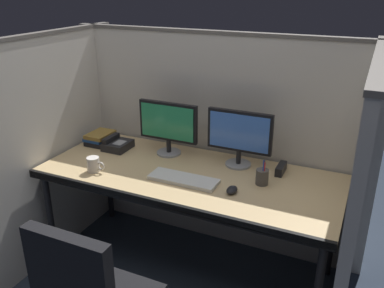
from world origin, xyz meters
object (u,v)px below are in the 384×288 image
Objects in this scene: red_stapler at (281,169)px; book_stack at (100,138)px; monitor_right at (239,135)px; desk_phone at (117,144)px; computer_mouse at (232,190)px; monitor_left at (168,125)px; coffee_mug at (94,164)px; keyboard_main at (183,179)px; pen_cup at (262,177)px; desk at (188,181)px.

red_stapler is 0.70× the size of book_stack.
monitor_right is 0.91m from desk_phone.
computer_mouse is (0.09, -0.37, -0.20)m from monitor_right.
monitor_left reaches higher than coffee_mug.
pen_cup reaches higher than keyboard_main.
book_stack is (-0.56, -0.04, -0.17)m from monitor_left.
monitor_left is 2.26× the size of desk_phone.
coffee_mug is at bearing -123.72° from monitor_left.
monitor_left is 0.51m from monitor_right.
book_stack reaches higher than red_stapler.
keyboard_main is at bearing -19.62° from book_stack.
keyboard_main is 0.48m from pen_cup.
coffee_mug is (-0.56, -0.22, 0.10)m from desk.
computer_mouse is at bearing -19.20° from desk.
keyboard_main is 2.87× the size of red_stapler.
coffee_mug is 0.49m from book_stack.
keyboard_main is 0.32m from computer_mouse.
book_stack is (-1.28, 0.14, -0.01)m from pen_cup.
keyboard_main is at bearing 177.18° from computer_mouse.
desk_phone is (-0.38, -0.08, -0.18)m from monitor_left.
monitor_right is 0.43m from computer_mouse.
book_stack is at bearing 160.38° from keyboard_main.
keyboard_main is 2.62× the size of pen_cup.
coffee_mug reaches higher than red_stapler.
desk_phone is at bearing -12.89° from book_stack.
desk is 0.44m from monitor_right.
desk_phone is (-0.89, -0.10, -0.18)m from monitor_right.
monitor_left reaches higher than red_stapler.
computer_mouse is (0.32, -0.02, 0.01)m from keyboard_main.
monitor_right reaches higher than pen_cup.
red_stapler is at bearing 35.07° from keyboard_main.
desk_phone is at bearing -173.77° from monitor_right.
monitor_right reaches higher than coffee_mug.
monitor_right is 0.34m from pen_cup.
red_stapler is (0.79, 0.03, -0.19)m from monitor_left.
monitor_right reaches higher than computer_mouse.
computer_mouse is at bearing -15.21° from book_stack.
desk_phone reaches higher than book_stack.
desk is 0.12m from keyboard_main.
monitor_right is 2.87× the size of red_stapler.
monitor_left is at bearing 56.28° from coffee_mug.
desk is at bearing -153.98° from red_stapler.
computer_mouse is 0.51× the size of desk_phone.
red_stapler is 1.18m from desk_phone.
keyboard_main is at bearing -21.36° from desk_phone.
desk is at bearing 21.25° from coffee_mug.
pen_cup is (0.72, -0.18, -0.17)m from monitor_left.
monitor_left reaches higher than desk.
monitor_left is 0.72m from computer_mouse.
desk is 0.67m from desk_phone.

